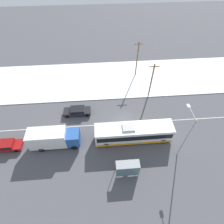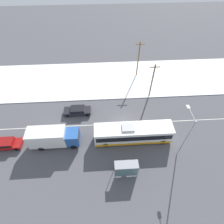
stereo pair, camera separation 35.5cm
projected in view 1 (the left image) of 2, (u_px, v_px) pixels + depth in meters
The scene contains 12 objects.
ground_plane at pixel (123, 123), 29.61m from camera, with size 120.00×120.00×0.00m, color #4C4C51.
snow_lot at pixel (116, 78), 37.64m from camera, with size 80.00×12.50×0.12m.
lane_marking_center at pixel (123, 123), 29.61m from camera, with size 60.00×0.12×0.00m.
city_bus at pixel (134, 133), 26.48m from camera, with size 11.67×2.57×3.14m.
box_truck at pixel (53, 138), 25.57m from camera, with size 7.37×2.30×3.27m.
sedan_car at pixel (77, 111), 30.53m from camera, with size 4.67×1.80×1.31m.
parked_car_near_truck at pixel (7, 145), 25.98m from camera, with size 4.12×1.80×1.34m.
pedestrian_at_stop at pixel (129, 162), 23.79m from camera, with size 0.65×0.29×1.81m.
bus_shelter at pixel (128, 169), 22.60m from camera, with size 3.10×1.20×2.40m.
streetlamp at pixel (187, 131), 22.41m from camera, with size 0.36×2.77×8.01m.
utility_pole_roadside at pixel (151, 80), 31.45m from camera, with size 1.80×0.24×7.06m.
utility_pole_snowlot at pixel (137, 59), 35.63m from camera, with size 1.80×0.24×7.63m.
Camera 1 is at (-3.31, -17.94, 23.48)m, focal length 28.00 mm.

